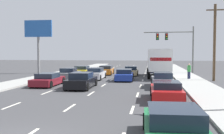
{
  "coord_description": "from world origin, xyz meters",
  "views": [
    {
      "loc": [
        4.41,
        -7.63,
        2.97
      ],
      "look_at": [
        0.12,
        20.26,
        1.45
      ],
      "focal_mm": 42.04,
      "sensor_mm": 36.0,
      "label": 1
    }
  ],
  "objects": [
    {
      "name": "lane_markings",
      "position": [
        -0.0,
        25.96,
        0.0
      ],
      "size": [
        6.94,
        62.0,
        0.01
      ],
      "color": "silver",
      "rests_on": "ground_plane"
    },
    {
      "name": "ground_plane",
      "position": [
        0.0,
        25.0,
        0.0
      ],
      "size": [
        140.0,
        140.0,
        0.0
      ],
      "primitive_type": "plane",
      "color": "#3D3D3F"
    },
    {
      "name": "car_red",
      "position": [
        5.29,
        9.09,
        0.57
      ],
      "size": [
        2.03,
        4.27,
        1.2
      ],
      "color": "red",
      "rests_on": "ground_plane"
    },
    {
      "name": "car_gray",
      "position": [
        -4.96,
        21.07,
        0.57
      ],
      "size": [
        1.92,
        4.21,
        1.26
      ],
      "color": "slate",
      "rests_on": "ground_plane"
    },
    {
      "name": "car_orange",
      "position": [
        -1.88,
        27.9,
        0.57
      ],
      "size": [
        2.0,
        4.41,
        1.22
      ],
      "color": "orange",
      "rests_on": "ground_plane"
    },
    {
      "name": "pedestrian_near_corner",
      "position": [
        8.42,
        22.01,
        0.97
      ],
      "size": [
        0.38,
        0.38,
        1.66
      ],
      "color": "#1E233F",
      "rests_on": "sidewalk_right"
    },
    {
      "name": "car_tan",
      "position": [
        1.65,
        27.08,
        0.55
      ],
      "size": [
        1.91,
        4.17,
        1.21
      ],
      "color": "tan",
      "rests_on": "ground_plane"
    },
    {
      "name": "car_yellow",
      "position": [
        -5.18,
        27.68,
        0.54
      ],
      "size": [
        2.0,
        4.71,
        1.18
      ],
      "color": "yellow",
      "rests_on": "ground_plane"
    },
    {
      "name": "roadside_billboard",
      "position": [
        -11.99,
        28.53,
        5.52
      ],
      "size": [
        4.15,
        0.36,
        7.71
      ],
      "color": "slate",
      "rests_on": "ground_plane"
    },
    {
      "name": "sidewalk_left",
      "position": [
        -8.48,
        20.0,
        0.07
      ],
      "size": [
        3.07,
        80.0,
        0.14
      ],
      "primitive_type": "cube",
      "color": "#9E9E99",
      "rests_on": "ground_plane"
    },
    {
      "name": "car_silver",
      "position": [
        5.3,
        15.34,
        0.6
      ],
      "size": [
        1.98,
        4.66,
        1.31
      ],
      "color": "#B7BABF",
      "rests_on": "ground_plane"
    },
    {
      "name": "sidewalk_right",
      "position": [
        8.48,
        20.0,
        0.07
      ],
      "size": [
        3.07,
        80.0,
        0.14
      ],
      "primitive_type": "cube",
      "color": "#9E9E99",
      "rests_on": "ground_plane"
    },
    {
      "name": "car_green",
      "position": [
        5.11,
        0.93,
        0.58
      ],
      "size": [
        2.09,
        4.22,
        1.26
      ],
      "color": "#196B38",
      "rests_on": "ground_plane"
    },
    {
      "name": "car_maroon",
      "position": [
        -4.92,
        14.84,
        0.54
      ],
      "size": [
        2.0,
        4.45,
        1.16
      ],
      "color": "maroon",
      "rests_on": "ground_plane"
    },
    {
      "name": "car_black",
      "position": [
        -1.48,
        13.76,
        0.61
      ],
      "size": [
        2.01,
        4.54,
        1.34
      ],
      "color": "black",
      "rests_on": "ground_plane"
    },
    {
      "name": "car_blue",
      "position": [
        1.47,
        20.34,
        0.58
      ],
      "size": [
        2.05,
        4.33,
        1.25
      ],
      "color": "#1E389E",
      "rests_on": "ground_plane"
    },
    {
      "name": "traffic_signal_mast",
      "position": [
        7.28,
        31.39,
        4.84
      ],
      "size": [
        7.16,
        0.69,
        6.76
      ],
      "color": "#595B56",
      "rests_on": "ground_plane"
    },
    {
      "name": "box_truck",
      "position": [
        5.16,
        24.74,
        1.99
      ],
      "size": [
        2.89,
        9.09,
        3.41
      ],
      "color": "white",
      "rests_on": "ground_plane"
    },
    {
      "name": "utility_pole_mid",
      "position": [
        10.89,
        21.39,
        4.17
      ],
      "size": [
        1.8,
        0.28,
        8.08
      ],
      "color": "brown",
      "rests_on": "ground_plane"
    },
    {
      "name": "car_white",
      "position": [
        -1.93,
        21.41,
        0.59
      ],
      "size": [
        1.85,
        4.32,
        1.29
      ],
      "color": "white",
      "rests_on": "ground_plane"
    }
  ]
}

